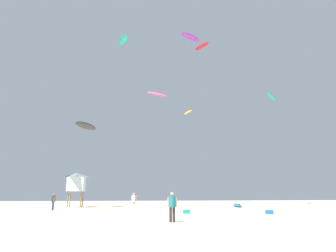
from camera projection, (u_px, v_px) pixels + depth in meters
name	position (u px, v px, depth m)	size (l,w,h in m)	color
ground_plane	(219.00, 234.00, 11.64)	(120.00, 120.00, 0.00)	beige
person_foreground	(172.00, 205.00, 16.69)	(0.55, 0.38, 1.67)	#2D2D33
person_midground	(53.00, 201.00, 28.78)	(0.36, 0.48, 1.60)	navy
person_left	(134.00, 200.00, 30.42)	(0.56, 0.38, 1.69)	silver
kite_grounded_near	(237.00, 205.00, 36.04)	(1.48, 3.41, 0.42)	blue
lifeguard_tower	(76.00, 182.00, 35.85)	(2.30, 2.30, 4.15)	#8C704C
cooler_box	(269.00, 212.00, 23.16)	(0.56, 0.36, 0.32)	blue
gear_bag	(187.00, 212.00, 23.84)	(0.56, 0.36, 0.32)	#19B29E
kite_aloft_0	(202.00, 46.00, 49.74)	(2.36, 3.55, 0.35)	red
kite_aloft_1	(123.00, 40.00, 36.20)	(1.60, 2.75, 0.51)	#19B29E
kite_aloft_4	(271.00, 97.00, 46.90)	(3.23, 3.73, 0.85)	#19B29E
kite_aloft_5	(188.00, 112.00, 44.86)	(1.36, 2.63, 0.63)	yellow
kite_aloft_6	(86.00, 126.00, 37.19)	(3.01, 4.50, 0.82)	#2D2D33
kite_aloft_8	(190.00, 37.00, 45.57)	(3.88, 2.98, 0.58)	purple
kite_aloft_9	(158.00, 94.00, 52.28)	(4.27, 2.88, 1.06)	#E5598C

